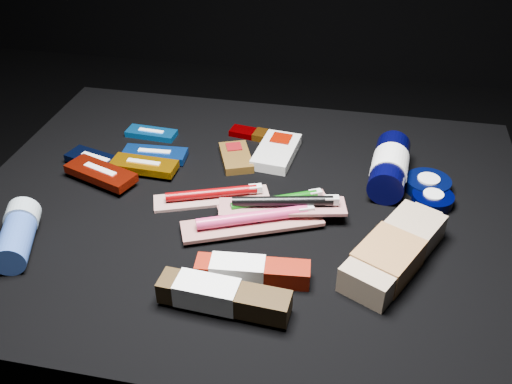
% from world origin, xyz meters
% --- Properties ---
extents(ground, '(3.00, 3.00, 0.00)m').
position_xyz_m(ground, '(0.00, 0.00, 0.00)').
color(ground, black).
rests_on(ground, ground).
extents(cloth_table, '(0.98, 0.78, 0.40)m').
position_xyz_m(cloth_table, '(0.00, 0.00, 0.20)').
color(cloth_table, black).
rests_on(cloth_table, ground).
extents(luna_bar_0, '(0.11, 0.05, 0.01)m').
position_xyz_m(luna_bar_0, '(-0.25, 0.19, 0.41)').
color(luna_bar_0, blue).
rests_on(luna_bar_0, cloth_table).
extents(luna_bar_1, '(0.13, 0.05, 0.02)m').
position_xyz_m(luna_bar_1, '(-0.21, 0.11, 0.41)').
color(luna_bar_1, '#0E3C9B').
rests_on(luna_bar_1, cloth_table).
extents(luna_bar_2, '(0.13, 0.08, 0.02)m').
position_xyz_m(luna_bar_2, '(-0.31, 0.06, 0.41)').
color(luna_bar_2, black).
rests_on(luna_bar_2, cloth_table).
extents(luna_bar_3, '(0.13, 0.05, 0.02)m').
position_xyz_m(luna_bar_3, '(-0.21, 0.06, 0.41)').
color(luna_bar_3, '#AE6B04').
rests_on(luna_bar_3, cloth_table).
extents(luna_bar_4, '(0.15, 0.09, 0.02)m').
position_xyz_m(luna_bar_4, '(-0.28, 0.01, 0.42)').
color(luna_bar_4, maroon).
rests_on(luna_bar_4, cloth_table).
extents(clif_bar_0, '(0.09, 0.11, 0.02)m').
position_xyz_m(clif_bar_0, '(-0.05, 0.14, 0.41)').
color(clif_bar_0, '#523713').
rests_on(clif_bar_0, cloth_table).
extents(clif_bar_1, '(0.08, 0.14, 0.02)m').
position_xyz_m(clif_bar_1, '(0.03, 0.17, 0.41)').
color(clif_bar_1, silver).
rests_on(clif_bar_1, cloth_table).
extents(power_bar, '(0.12, 0.05, 0.01)m').
position_xyz_m(power_bar, '(-0.02, 0.23, 0.41)').
color(power_bar, '#770002').
rests_on(power_bar, cloth_table).
extents(lotion_bottle, '(0.08, 0.21, 0.07)m').
position_xyz_m(lotion_bottle, '(0.24, 0.12, 0.43)').
color(lotion_bottle, black).
rests_on(lotion_bottle, cloth_table).
extents(cream_tin_upper, '(0.08, 0.08, 0.03)m').
position_xyz_m(cream_tin_upper, '(0.31, 0.11, 0.41)').
color(cream_tin_upper, black).
rests_on(cream_tin_upper, cloth_table).
extents(cream_tin_lower, '(0.07, 0.07, 0.02)m').
position_xyz_m(cream_tin_lower, '(0.32, 0.06, 0.41)').
color(cream_tin_lower, black).
rests_on(cream_tin_lower, cloth_table).
extents(bodywash_bottle, '(0.16, 0.23, 0.05)m').
position_xyz_m(bodywash_bottle, '(0.25, -0.11, 0.42)').
color(bodywash_bottle, tan).
rests_on(bodywash_bottle, cloth_table).
extents(deodorant_stick, '(0.09, 0.14, 0.05)m').
position_xyz_m(deodorant_stick, '(-0.33, -0.18, 0.43)').
color(deodorant_stick, '#2E4C99').
rests_on(deodorant_stick, cloth_table).
extents(toothbrush_pack_0, '(0.21, 0.12, 0.02)m').
position_xyz_m(toothbrush_pack_0, '(-0.06, -0.00, 0.41)').
color(toothbrush_pack_0, silver).
rests_on(toothbrush_pack_0, cloth_table).
extents(toothbrush_pack_1, '(0.24, 0.14, 0.03)m').
position_xyz_m(toothbrush_pack_1, '(0.03, -0.06, 0.42)').
color(toothbrush_pack_1, '#AAA49F').
rests_on(toothbrush_pack_1, cloth_table).
extents(toothbrush_pack_2, '(0.19, 0.12, 0.02)m').
position_xyz_m(toothbrush_pack_2, '(0.05, -0.02, 0.42)').
color(toothbrush_pack_2, '#B3ADA6').
rests_on(toothbrush_pack_2, cloth_table).
extents(toothbrush_pack_3, '(0.22, 0.09, 0.02)m').
position_xyz_m(toothbrush_pack_3, '(0.07, -0.03, 0.43)').
color(toothbrush_pack_3, '#B7B0AA').
rests_on(toothbrush_pack_3, cloth_table).
extents(toothpaste_carton_red, '(0.17, 0.05, 0.03)m').
position_xyz_m(toothpaste_carton_red, '(0.04, -0.18, 0.42)').
color(toothpaste_carton_red, maroon).
rests_on(toothpaste_carton_red, cloth_table).
extents(toothpaste_carton_green, '(0.19, 0.05, 0.04)m').
position_xyz_m(toothpaste_carton_green, '(0.01, -0.25, 0.42)').
color(toothpaste_carton_green, '#30210D').
rests_on(toothpaste_carton_green, cloth_table).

